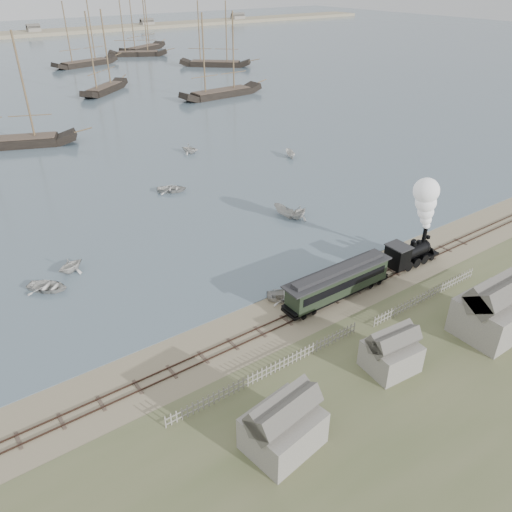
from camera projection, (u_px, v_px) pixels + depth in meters
ground at (282, 307)px, 49.02m from camera, size 600.00×600.00×0.00m
rail_track at (294, 316)px, 47.58m from camera, size 120.00×1.80×0.16m
picket_fence_west at (271, 375)px, 40.82m from camera, size 19.00×0.10×1.20m
picket_fence_east at (426, 300)px, 49.96m from camera, size 15.00×0.10×1.20m
shed_left at (282, 445)px, 34.84m from camera, size 5.00×4.00×4.10m
shed_mid at (389, 368)px, 41.54m from camera, size 4.00×3.50×3.60m
shed_right at (487, 332)px, 45.62m from camera, size 6.00×5.00×5.10m
locomotive at (422, 227)px, 54.20m from camera, size 7.66×2.86×9.54m
passenger_coach at (338, 282)px, 49.35m from camera, size 12.60×2.43×3.06m
beached_dinghy at (287, 296)px, 49.92m from camera, size 4.80×5.09×0.86m
rowboat_0 at (48, 287)px, 51.20m from camera, size 5.15×5.18×0.88m
rowboat_1 at (70, 265)px, 54.15m from camera, size 3.66×3.89×1.64m
rowboat_2 at (284, 211)px, 66.43m from camera, size 3.64×1.65×1.37m
rowboat_3 at (172, 189)px, 73.80m from camera, size 4.90×5.34×0.90m
rowboat_4 at (299, 212)px, 65.79m from camera, size 3.57×3.88×1.71m
rowboat_5 at (290, 154)px, 87.10m from camera, size 3.35×2.16×1.21m
rowboat_7 at (190, 148)px, 88.90m from camera, size 4.28×4.10×1.74m
schooner_2 at (1, 91)px, 87.67m from camera, size 22.49×12.79×20.00m
schooner_3 at (100, 52)px, 127.79m from camera, size 17.28×15.56×20.00m
schooner_4 at (220, 55)px, 123.49m from camera, size 23.13×6.32×20.00m
schooner_5 at (214, 34)px, 162.83m from camera, size 21.15×19.67×20.00m
schooner_8 at (81, 34)px, 163.55m from camera, size 23.59×10.67×20.00m
schooner_9 at (140, 23)px, 194.26m from camera, size 23.86×16.61×20.00m
schooner_10 at (135, 27)px, 182.17m from camera, size 21.22×14.48×20.00m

